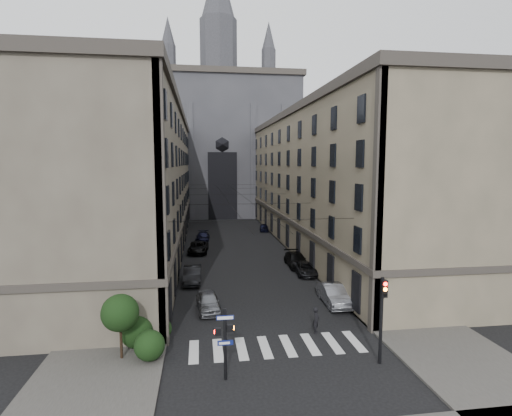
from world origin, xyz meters
name	(u,v)px	position (x,y,z in m)	size (l,w,h in m)	color
ground	(295,390)	(0.00, 0.00, 0.00)	(260.00, 260.00, 0.00)	black
sidewalk_left	(158,249)	(-10.50, 36.00, 0.07)	(7.00, 80.00, 0.15)	#383533
sidewalk_right	(307,244)	(10.50, 36.00, 0.07)	(7.00, 80.00, 0.15)	#383533
zebra_crossing	(276,346)	(0.00, 5.00, 0.01)	(11.00, 3.20, 0.01)	beige
building_left	(134,181)	(-13.44, 36.00, 9.34)	(13.60, 60.60, 18.85)	#4E463C
building_right	(328,180)	(13.44, 36.00, 9.34)	(13.60, 60.60, 18.85)	brown
gothic_tower	(219,137)	(0.00, 74.96, 17.80)	(35.00, 23.00, 58.00)	#2D2D33
pedestrian_signal_left	(225,339)	(-3.51, 1.50, 2.32)	(1.02, 0.38, 4.00)	black
traffic_light_right	(382,310)	(5.60, 1.92, 3.29)	(0.34, 0.50, 5.20)	black
shrub_cluster	(136,327)	(-8.72, 5.01, 1.80)	(3.90, 4.40, 3.90)	black
tram_wires	(234,196)	(0.00, 35.63, 7.25)	(14.00, 60.00, 0.43)	black
car_left_near	(208,302)	(-4.20, 11.90, 0.74)	(1.75, 4.34, 1.48)	slate
car_left_midnear	(192,275)	(-5.58, 19.70, 0.79)	(1.68, 4.82, 1.59)	black
car_left_midfar	(198,247)	(-5.04, 32.97, 0.73)	(2.43, 5.27, 1.46)	black
car_left_far	(203,237)	(-4.41, 40.54, 0.69)	(1.93, 4.76, 1.38)	black
car_right_near	(334,295)	(6.20, 11.94, 0.82)	(1.75, 5.01, 1.65)	slate
car_right_midnear	(305,269)	(6.20, 20.90, 0.63)	(2.10, 4.56, 1.27)	black
car_right_midfar	(296,260)	(6.05, 24.32, 0.77)	(2.15, 5.30, 1.54)	black
car_right_far	(264,228)	(6.20, 48.31, 0.63)	(1.50, 3.72, 1.27)	black
pedestrian	(316,320)	(3.10, 6.61, 0.92)	(0.67, 0.44, 1.84)	black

